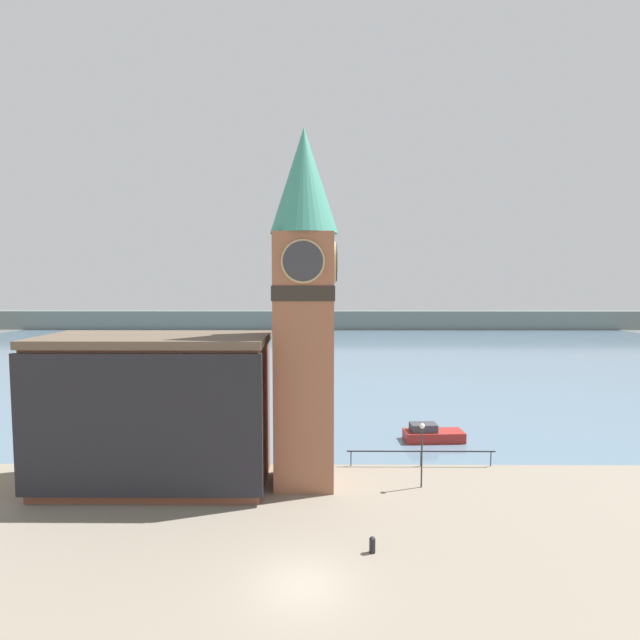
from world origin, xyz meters
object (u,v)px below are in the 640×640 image
at_px(clock_tower, 304,298).
at_px(mooring_bollard_near, 372,544).
at_px(pier_building, 156,410).
at_px(boat_near, 432,434).
at_px(lamp_post, 422,443).

height_order(clock_tower, mooring_bollard_near, clock_tower).
relative_size(pier_building, mooring_bollard_near, 18.01).
bearing_deg(clock_tower, mooring_bollard_near, -66.96).
bearing_deg(boat_near, lamp_post, -108.90).
height_order(clock_tower, lamp_post, clock_tower).
bearing_deg(mooring_bollard_near, lamp_post, 63.36).
bearing_deg(lamp_post, clock_tower, 174.71).
distance_m(pier_building, mooring_bollard_near, 15.73).
distance_m(clock_tower, lamp_post, 11.61).
xyz_separation_m(boat_near, lamp_post, (-2.62, -9.15, 2.29)).
distance_m(clock_tower, boat_near, 17.26).
distance_m(mooring_bollard_near, lamp_post, 8.83).
xyz_separation_m(clock_tower, boat_near, (9.95, 8.47, -11.27)).
relative_size(pier_building, boat_near, 2.94).
height_order(mooring_bollard_near, lamp_post, lamp_post).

